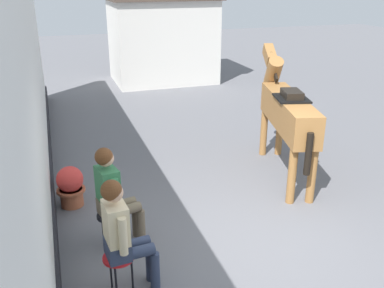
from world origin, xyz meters
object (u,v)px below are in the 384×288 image
Objects in this scene: seated_visitor_near at (123,232)px; seated_visitor_far at (113,192)px; saddled_horse_center at (286,110)px; flower_planter_far at (71,186)px.

seated_visitor_far is at bearing 87.29° from seated_visitor_near.
saddled_horse_center reaches higher than seated_visitor_near.
flower_planter_far is at bearing -179.38° from saddled_horse_center.
saddled_horse_center is at bearing 0.62° from flower_planter_far.
seated_visitor_near is 0.47× the size of saddled_horse_center.
flower_planter_far is (-0.44, 2.18, -0.44)m from seated_visitor_near.
seated_visitor_far is at bearing -69.27° from flower_planter_far.
seated_visitor_far is 1.43m from flower_planter_far.
seated_visitor_near is 0.91m from seated_visitor_far.
seated_visitor_near is 1.00× the size of seated_visitor_far.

